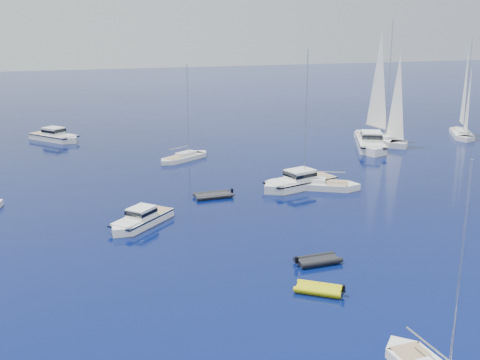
# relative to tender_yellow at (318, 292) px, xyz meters

# --- Properties ---
(ground) EXTENTS (400.00, 400.00, 0.00)m
(ground) POSITION_rel_tender_yellow_xyz_m (2.61, -3.24, 0.00)
(ground) COLOR navy
(ground) RESTS_ON ground
(motor_cruiser_left) EXTENTS (7.31, 7.23, 2.07)m
(motor_cruiser_left) POSITION_rel_tender_yellow_xyz_m (-9.30, 17.12, 0.00)
(motor_cruiser_left) COLOR white
(motor_cruiser_left) RESTS_ON ground
(motor_cruiser_centre) EXTENTS (10.16, 5.61, 2.55)m
(motor_cruiser_centre) POSITION_rel_tender_yellow_xyz_m (8.97, 23.95, 0.00)
(motor_cruiser_centre) COLOR white
(motor_cruiser_centre) RESTS_ON ground
(motor_cruiser_distant) EXTENTS (8.31, 12.26, 3.11)m
(motor_cruiser_distant) POSITION_rel_tender_yellow_xyz_m (26.86, 39.25, 0.00)
(motor_cruiser_distant) COLOR white
(motor_cruiser_distant) RESTS_ON ground
(motor_cruiser_horizon) EXTENTS (8.43, 9.42, 2.55)m
(motor_cruiser_horizon) POSITION_rel_tender_yellow_xyz_m (-15.82, 59.50, 0.00)
(motor_cruiser_horizon) COLOR silver
(motor_cruiser_horizon) RESTS_ON ground
(sailboat_mid_r) EXTENTS (10.51, 7.41, 15.42)m
(sailboat_mid_r) POSITION_rel_tender_yellow_xyz_m (10.49, 23.31, 0.00)
(sailboat_mid_r) COLOR white
(sailboat_mid_r) RESTS_ON ground
(sailboat_centre) EXTENTS (8.52, 6.66, 12.80)m
(sailboat_centre) POSITION_rel_tender_yellow_xyz_m (0.07, 40.86, 0.00)
(sailboat_centre) COLOR silver
(sailboat_centre) RESTS_ON ground
(sailboat_sails_r) EXTENTS (4.47, 12.92, 18.62)m
(sailboat_sails_r) POSITION_rel_tender_yellow_xyz_m (30.72, 43.24, 0.00)
(sailboat_sails_r) COLOR silver
(sailboat_sails_r) RESTS_ON ground
(sailboat_sails_far) EXTENTS (7.65, 10.64, 15.66)m
(sailboat_sails_far) POSITION_rel_tender_yellow_xyz_m (45.29, 43.07, 0.00)
(sailboat_sails_far) COLOR silver
(sailboat_sails_far) RESTS_ON ground
(tender_yellow) EXTENTS (3.77, 3.46, 0.95)m
(tender_yellow) POSITION_rel_tender_yellow_xyz_m (0.00, 0.00, 0.00)
(tender_yellow) COLOR #CBCA0B
(tender_yellow) RESTS_ON ground
(tender_grey_near) EXTENTS (3.63, 2.08, 0.95)m
(tender_grey_near) POSITION_rel_tender_yellow_xyz_m (2.09, 4.48, 0.00)
(tender_grey_near) COLOR black
(tender_grey_near) RESTS_ON ground
(tender_grey_far) EXTENTS (4.19, 2.34, 0.95)m
(tender_grey_far) POSITION_rel_tender_yellow_xyz_m (-0.87, 23.33, 0.00)
(tender_grey_far) COLOR black
(tender_grey_far) RESTS_ON ground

